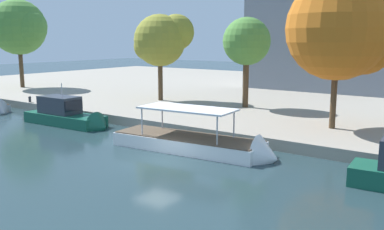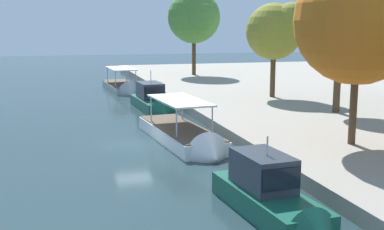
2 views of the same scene
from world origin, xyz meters
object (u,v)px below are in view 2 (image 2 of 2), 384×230
object	(u,v)px
tree_2	(277,30)
tree_3	(196,17)
tour_boat_0	(123,88)
motor_yacht_1	(153,103)
tree_4	(343,33)
mooring_bollard_1	(160,85)
motor_yacht_3	(274,201)
tour_boat_2	(185,138)
tree_1	(364,25)

from	to	relation	value
tree_2	tree_3	size ratio (longest dim) A/B	0.77
tour_boat_0	motor_yacht_1	size ratio (longest dim) A/B	1.31
tour_boat_0	motor_yacht_1	xyz separation A→B (m)	(14.99, 0.94, 0.32)
tree_4	mooring_bollard_1	bearing A→B (deg)	-152.00
tree_2	tree_4	distance (m)	10.26
mooring_bollard_1	tree_2	world-z (taller)	tree_2
motor_yacht_3	tree_3	distance (m)	55.29
motor_yacht_1	tree_2	size ratio (longest dim) A/B	0.97
tour_boat_0	mooring_bollard_1	world-z (taller)	tour_boat_0
tour_boat_0	tree_2	xyz separation A→B (m)	(15.43, 13.80, 7.37)
tour_boat_0	motor_yacht_3	distance (m)	44.26
mooring_bollard_1	tree_3	world-z (taller)	tree_3
motor_yacht_3	mooring_bollard_1	xyz separation A→B (m)	(-39.71, 3.37, 0.43)
motor_yacht_3	tree_4	distance (m)	24.61
tour_boat_2	tree_3	xyz separation A→B (m)	(-39.17, 11.96, 8.99)
motor_yacht_1	tree_1	size ratio (longest dim) A/B	0.82
motor_yacht_3	tree_1	world-z (taller)	tree_1
tour_boat_0	tree_3	size ratio (longest dim) A/B	0.98
motor_yacht_1	tree_4	distance (m)	18.98
tour_boat_2	tree_4	world-z (taller)	tree_4
motor_yacht_1	tree_1	world-z (taller)	tree_1
mooring_bollard_1	tree_1	xyz separation A→B (m)	(31.74, 5.98, 7.01)
tour_boat_2	mooring_bollard_1	size ratio (longest dim) A/B	18.03
motor_yacht_3	tree_3	world-z (taller)	tree_3
tour_boat_0	motor_yacht_3	xyz separation A→B (m)	(44.25, 0.52, 0.44)
tree_1	tree_2	bearing A→B (deg)	169.30
tree_1	tree_4	size ratio (longest dim) A/B	1.27
tree_4	tree_1	bearing A→B (deg)	-26.06
tour_boat_0	tree_1	distance (m)	38.41
motor_yacht_3	tree_2	size ratio (longest dim) A/B	0.86
tour_boat_2	tree_4	distance (m)	17.04
motor_yacht_3	mooring_bollard_1	size ratio (longest dim) A/B	12.18
tour_boat_2	tree_2	size ratio (longest dim) A/B	1.27
motor_yacht_1	tree_3	xyz separation A→B (m)	(-24.08, 11.29, 8.75)
tour_boat_0	motor_yacht_1	distance (m)	15.03
tree_3	mooring_bollard_1	bearing A→B (deg)	-31.47
motor_yacht_1	tree_3	bearing A→B (deg)	151.74
tour_boat_2	tree_2	world-z (taller)	tree_2
motor_yacht_3	tree_3	size ratio (longest dim) A/B	0.67
motor_yacht_1	tour_boat_2	world-z (taller)	motor_yacht_1
tree_3	tree_4	world-z (taller)	tree_3
tree_3	tour_boat_2	bearing A→B (deg)	-16.97
motor_yacht_1	tree_4	xyz separation A→B (m)	(10.61, 14.15, 6.89)
motor_yacht_3	tree_4	xyz separation A→B (m)	(-18.65, 14.56, 6.77)
tree_1	tree_3	bearing A→B (deg)	177.02
mooring_bollard_1	tree_1	size ratio (longest dim) A/B	0.06
motor_yacht_1	tree_2	distance (m)	14.68
motor_yacht_3	tree_2	world-z (taller)	tree_2
tree_1	mooring_bollard_1	bearing A→B (deg)	-169.33
mooring_bollard_1	tree_3	xyz separation A→B (m)	(-13.63, 8.34, 8.20)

